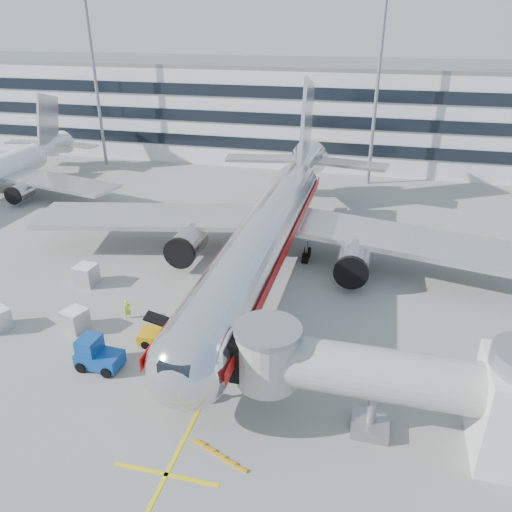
% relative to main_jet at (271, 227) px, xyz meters
% --- Properties ---
extents(ground, '(180.00, 180.00, 0.00)m').
position_rel_main_jet_xyz_m(ground, '(0.00, -11.72, -4.23)').
color(ground, gray).
rests_on(ground, ground).
extents(lead_in_line, '(0.25, 70.00, 0.01)m').
position_rel_main_jet_xyz_m(lead_in_line, '(0.00, -1.72, -4.23)').
color(lead_in_line, yellow).
rests_on(lead_in_line, ground).
extents(stop_bar, '(6.00, 0.25, 0.01)m').
position_rel_main_jet_xyz_m(stop_bar, '(0.00, -25.72, -4.23)').
color(stop_bar, yellow).
rests_on(stop_bar, ground).
extents(main_jet, '(50.95, 48.70, 16.06)m').
position_rel_main_jet_xyz_m(main_jet, '(0.00, 0.00, 0.00)').
color(main_jet, silver).
rests_on(main_jet, ground).
extents(jet_bridge, '(17.80, 4.50, 7.00)m').
position_rel_main_jet_xyz_m(jet_bridge, '(12.18, -19.72, -0.36)').
color(jet_bridge, silver).
rests_on(jet_bridge, ground).
extents(terminal, '(150.00, 24.25, 15.60)m').
position_rel_main_jet_xyz_m(terminal, '(0.00, 46.23, 3.57)').
color(terminal, silver).
rests_on(terminal, ground).
extents(light_mast_west, '(2.40, 1.20, 25.45)m').
position_rel_main_jet_xyz_m(light_mast_west, '(-35.00, 30.28, 10.64)').
color(light_mast_west, gray).
rests_on(light_mast_west, ground).
extents(light_mast_centre, '(2.40, 1.20, 25.45)m').
position_rel_main_jet_xyz_m(light_mast_centre, '(8.00, 30.28, 10.64)').
color(light_mast_centre, gray).
rests_on(light_mast_centre, ground).
extents(belt_loader, '(5.26, 2.30, 2.48)m').
position_rel_main_jet_xyz_m(belt_loader, '(-4.32, -14.54, -3.53)').
color(belt_loader, '#E09A09').
rests_on(belt_loader, ground).
extents(baggage_tug, '(3.19, 2.11, 2.34)m').
position_rel_main_jet_xyz_m(baggage_tug, '(-8.35, -18.30, -3.22)').
color(baggage_tug, navy).
rests_on(baggage_tug, ground).
extents(cargo_container_right, '(1.87, 1.87, 1.89)m').
position_rel_main_jet_xyz_m(cargo_container_right, '(-15.61, -7.70, -3.28)').
color(cargo_container_right, '#B8BAC0').
rests_on(cargo_container_right, ground).
extents(cargo_container_front, '(2.04, 2.04, 1.74)m').
position_rel_main_jet_xyz_m(cargo_container_front, '(-12.43, -14.50, -3.36)').
color(cargo_container_front, '#B8BAC0').
rests_on(cargo_container_front, ground).
extents(ramp_worker, '(0.70, 0.70, 1.64)m').
position_rel_main_jet_xyz_m(ramp_worker, '(-9.25, -12.02, -3.42)').
color(ramp_worker, '#ADF419').
rests_on(ramp_worker, ground).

